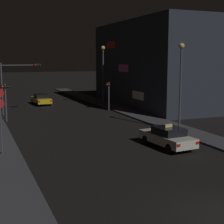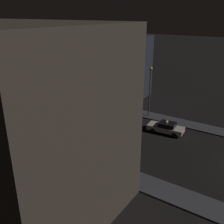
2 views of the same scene
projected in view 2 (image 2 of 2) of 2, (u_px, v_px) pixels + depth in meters
The scene contains 11 objects.
sidewalk_left at pixel (5, 129), 33.07m from camera, with size 2.44×58.76×0.15m, color #424247.
sidewalk_right at pixel (80, 99), 44.42m from camera, with size 2.44×58.76×0.15m, color #424247.
building_facade_right at pixel (92, 64), 47.55m from camera, with size 8.68×20.44×10.54m.
taxi at pixel (166, 127), 31.95m from camera, with size 2.18×4.59×1.62m.
far_car at pixel (12, 100), 42.15m from camera, with size 2.06×4.55×1.42m.
traffic_light_overhead at pixel (18, 94), 34.25m from camera, with size 4.25×0.42×5.55m.
traffic_light_left_kerb at pixel (29, 113), 31.50m from camera, with size 0.80×0.42×3.64m.
traffic_light_right_kerb at pixel (75, 89), 42.24m from camera, with size 0.80×0.42×3.30m.
sign_pole_left at pixel (103, 144), 24.15m from camera, with size 0.52×0.10×4.03m.
street_lamp_near_block at pixel (150, 85), 35.62m from camera, with size 0.46×0.46×7.09m.
street_lamp_far_block at pixel (61, 68), 43.74m from camera, with size 0.51×0.51×7.43m.
Camera 2 is at (-24.52, -0.87, 14.07)m, focal length 41.19 mm.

